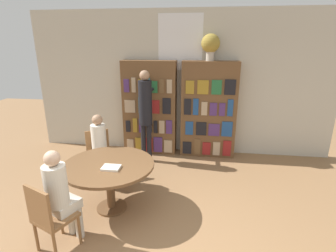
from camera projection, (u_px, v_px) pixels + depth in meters
wall_back at (180, 84)px, 5.58m from camera, size 6.40×0.07×3.00m
bookshelf_left at (150, 108)px, 5.64m from camera, size 1.13×0.34×2.00m
bookshelf_right at (209, 110)px, 5.47m from camera, size 1.13×0.34×2.00m
flower_vase at (211, 44)px, 5.08m from camera, size 0.36×0.36×0.51m
reading_table at (109, 171)px, 3.71m from camera, size 1.28×1.28×0.73m
chair_near_camera at (49, 216)px, 2.95m from camera, size 0.53×0.53×0.89m
chair_left_side at (99, 153)px, 4.61m from camera, size 0.55×0.55×0.89m
seated_reader_left at (100, 146)px, 4.39m from camera, size 0.37×0.40×1.23m
seated_reader_right at (60, 192)px, 3.04m from camera, size 0.36×0.40×1.23m
librarian_standing at (146, 108)px, 5.12m from camera, size 0.26×0.53×1.85m
open_book_on_table at (111, 168)px, 3.53m from camera, size 0.24×0.18×0.03m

